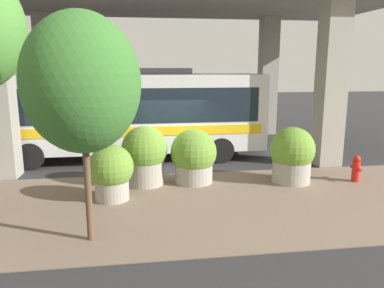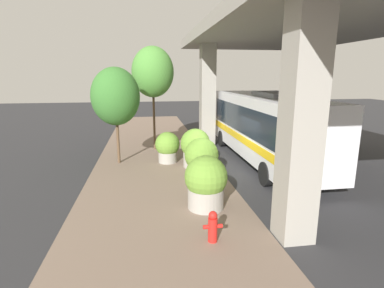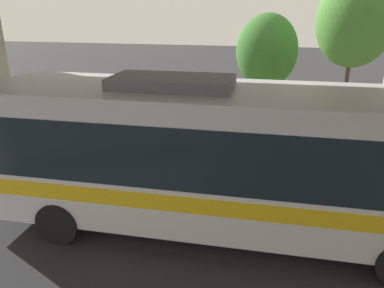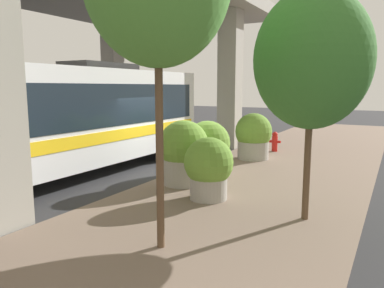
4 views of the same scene
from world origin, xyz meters
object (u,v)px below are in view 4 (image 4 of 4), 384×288
at_px(fire_hydrant, 275,142).
at_px(planter_middle, 207,148).
at_px(planter_front, 184,152).
at_px(bus, 80,114).
at_px(street_tree_far, 312,60).
at_px(planter_extra, 209,168).
at_px(planter_back, 253,136).

bearing_deg(fire_hydrant, planter_middle, 82.60).
relative_size(fire_hydrant, planter_front, 0.47).
xyz_separation_m(bus, street_tree_far, (-7.44, 0.84, 1.42)).
xyz_separation_m(planter_extra, street_tree_far, (-2.49, 0.31, 2.57)).
xyz_separation_m(bus, planter_back, (-4.09, -5.15, -1.07)).
bearing_deg(planter_extra, planter_middle, -62.76).
height_order(planter_extra, street_tree_far, street_tree_far).
height_order(bus, planter_extra, bus).
bearing_deg(bus, fire_hydrant, -120.82).
relative_size(planter_middle, street_tree_far, 0.37).
xyz_separation_m(planter_front, planter_middle, (0.01, -1.57, -0.11)).
distance_m(planter_front, planter_middle, 1.57).
relative_size(planter_front, planter_middle, 1.08).
bearing_deg(fire_hydrant, planter_extra, 94.50).
height_order(bus, fire_hydrant, bus).
bearing_deg(bus, planter_middle, -151.43).
xyz_separation_m(bus, fire_hydrant, (-4.34, -7.27, -1.53)).
bearing_deg(planter_back, fire_hydrant, -96.54).
height_order(bus, planter_middle, bus).
distance_m(fire_hydrant, street_tree_far, 9.18).
bearing_deg(planter_front, street_tree_far, 161.50).
distance_m(planter_middle, planter_back, 3.19).
relative_size(planter_front, planter_back, 1.04).
height_order(planter_back, street_tree_far, street_tree_far).
bearing_deg(bus, street_tree_far, 173.53).
relative_size(fire_hydrant, planter_back, 0.49).
relative_size(planter_back, planter_extra, 1.14).
relative_size(bus, street_tree_far, 2.19).
bearing_deg(fire_hydrant, planter_front, 84.37).
height_order(planter_front, planter_middle, planter_front).
distance_m(fire_hydrant, planter_middle, 5.34).
bearing_deg(planter_middle, planter_extra, 117.24).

